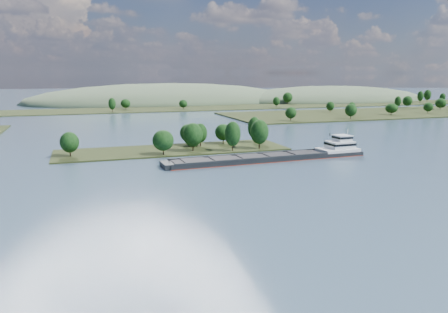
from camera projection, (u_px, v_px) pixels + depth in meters
name	position (u px, v px, depth m)	size (l,w,h in m)	color
ground	(213.00, 182.00, 135.53)	(1800.00, 1800.00, 0.00)	#34475B
tree_island	(190.00, 141.00, 191.19)	(100.00, 30.70, 14.14)	black
right_bank	(410.00, 111.00, 374.87)	(320.00, 90.00, 14.88)	black
back_shoreline	(132.00, 110.00, 398.64)	(900.00, 60.00, 15.31)	black
hill_east	(330.00, 100.00, 542.51)	(260.00, 140.00, 36.00)	#485D3F
hill_west	(167.00, 102.00, 508.16)	(320.00, 160.00, 44.00)	#485D3F
cargo_barge	(281.00, 156.00, 171.88)	(83.44, 13.31, 11.24)	black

